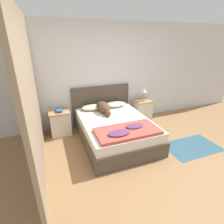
% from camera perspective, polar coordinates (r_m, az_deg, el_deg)
% --- Properties ---
extents(ground_plane, '(16.00, 16.00, 0.00)m').
position_cam_1_polar(ground_plane, '(3.33, 10.71, -17.58)').
color(ground_plane, '#997047').
extents(wall_back, '(9.00, 0.06, 2.55)m').
position_cam_1_polar(wall_back, '(4.56, -2.16, 11.85)').
color(wall_back, silver).
rests_on(wall_back, ground_plane).
extents(wall_side_left, '(0.06, 3.10, 2.55)m').
position_cam_1_polar(wall_side_left, '(3.29, -24.67, 5.53)').
color(wall_side_left, gray).
rests_on(wall_side_left, ground_plane).
extents(bed, '(1.46, 1.93, 0.52)m').
position_cam_1_polar(bed, '(3.91, 1.01, -5.95)').
color(bed, '#4C4238').
rests_on(bed, ground_plane).
extents(headboard, '(1.54, 0.06, 1.03)m').
position_cam_1_polar(headboard, '(4.65, -3.49, 2.58)').
color(headboard, '#4C4238').
rests_on(headboard, ground_plane).
extents(nightstand_left, '(0.48, 0.40, 0.58)m').
position_cam_1_polar(nightstand_left, '(4.33, -16.46, -3.43)').
color(nightstand_left, silver).
rests_on(nightstand_left, ground_plane).
extents(nightstand_right, '(0.48, 0.40, 0.58)m').
position_cam_1_polar(nightstand_right, '(4.94, 9.80, 0.51)').
color(nightstand_right, silver).
rests_on(nightstand_right, ground_plane).
extents(pillow_left, '(0.57, 0.34, 0.11)m').
position_cam_1_polar(pillow_left, '(4.34, -6.25, 1.57)').
color(pillow_left, beige).
rests_on(pillow_left, bed).
extents(pillow_right, '(0.57, 0.34, 0.11)m').
position_cam_1_polar(pillow_right, '(4.52, 0.99, 2.54)').
color(pillow_right, beige).
rests_on(pillow_right, bed).
extents(quilt, '(1.19, 0.60, 0.11)m').
position_cam_1_polar(quilt, '(3.27, 4.96, -6.16)').
color(quilt, '#BC4C42').
rests_on(quilt, bed).
extents(dog, '(0.28, 0.80, 0.23)m').
position_cam_1_polar(dog, '(4.17, -2.75, 1.53)').
color(dog, brown).
rests_on(dog, bed).
extents(book_stack, '(0.14, 0.23, 0.05)m').
position_cam_1_polar(book_stack, '(4.22, -16.97, 0.52)').
color(book_stack, '#703D7F').
rests_on(book_stack, nightstand_left).
extents(table_lamp, '(0.18, 0.18, 0.36)m').
position_cam_1_polar(table_lamp, '(4.76, 10.28, 6.80)').
color(table_lamp, '#9E7A4C').
rests_on(table_lamp, nightstand_right).
extents(rug, '(1.15, 0.71, 0.00)m').
position_cam_1_polar(rug, '(4.17, 24.61, -10.29)').
color(rug, '#335B70').
rests_on(rug, ground_plane).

